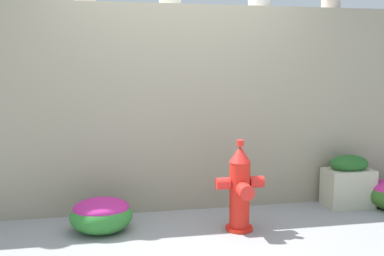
{
  "coord_description": "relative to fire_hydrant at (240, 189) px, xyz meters",
  "views": [
    {
      "loc": [
        -0.71,
        -3.58,
        1.43
      ],
      "look_at": [
        0.13,
        0.73,
        0.84
      ],
      "focal_mm": 41.56,
      "sensor_mm": 36.0,
      "label": 1
    }
  ],
  "objects": [
    {
      "name": "ground_plane",
      "position": [
        -0.43,
        -0.06,
        -0.37
      ],
      "size": [
        24.0,
        24.0,
        0.0
      ],
      "primitive_type": "plane",
      "color": "gray"
    },
    {
      "name": "flower_bush_right",
      "position": [
        -1.2,
        0.21,
        -0.21
      ],
      "size": [
        0.55,
        0.5,
        0.31
      ],
      "color": "#2E792E",
      "rests_on": "ground"
    },
    {
      "name": "fire_hydrant",
      "position": [
        0.0,
        0.0,
        0.0
      ],
      "size": [
        0.43,
        0.35,
        0.81
      ],
      "color": "red",
      "rests_on": "ground"
    },
    {
      "name": "stone_wall",
      "position": [
        -0.43,
        0.86,
        0.65
      ],
      "size": [
        5.68,
        0.4,
        2.04
      ],
      "primitive_type": "cube",
      "color": "gray",
      "rests_on": "ground"
    },
    {
      "name": "planter_box",
      "position": [
        1.3,
        0.44,
        -0.11
      ],
      "size": [
        0.48,
        0.3,
        0.55
      ],
      "color": "#ADAB92",
      "rests_on": "ground"
    }
  ]
}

